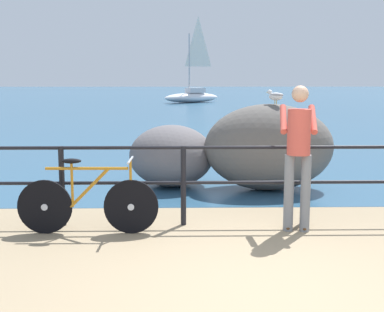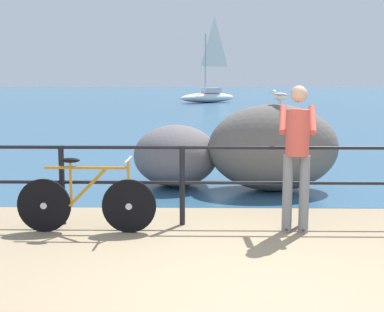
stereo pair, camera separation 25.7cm
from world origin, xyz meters
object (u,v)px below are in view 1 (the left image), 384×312
Objects in this scene: breakwater_boulder_main at (269,147)px; sailboat at (192,93)px; bicycle at (88,202)px; breakwater_boulder_left at (171,156)px; seagull at (276,96)px; person_at_railing at (298,151)px.

breakwater_boulder_main is 0.35× the size of sailboat.
bicycle is 2.92m from breakwater_boulder_left.
sailboat is at bearing -43.56° from seagull.
person_at_railing is 6.18× the size of seagull.
breakwater_boulder_left reaches higher than bicycle.
breakwater_boulder_left is at bearing 58.55° from sailboat.
seagull is at bearing -14.03° from breakwater_boulder_left.
bicycle is 3.73m from seagull.
breakwater_boulder_left is 0.24× the size of sailboat.
seagull is 29.57m from sailboat.
bicycle is at bearing 57.01° from sailboat.
person_at_railing is 0.29× the size of sailboat.
bicycle is 0.79× the size of breakwater_boulder_main.
breakwater_boulder_left is at bearing 30.97° from seagull.
person_at_railing reaches higher than bicycle.
bicycle is 31.94m from sailboat.
sailboat is (-0.74, 29.55, -0.87)m from seagull.
breakwater_boulder_left is (-1.59, 2.69, -0.46)m from person_at_railing.
bicycle is 3.55m from breakwater_boulder_main.
person_at_railing is at bearing -59.44° from breakwater_boulder_left.
breakwater_boulder_main is at bearing 61.74° from sailboat.
sailboat is at bearing 91.30° from breakwater_boulder_main.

